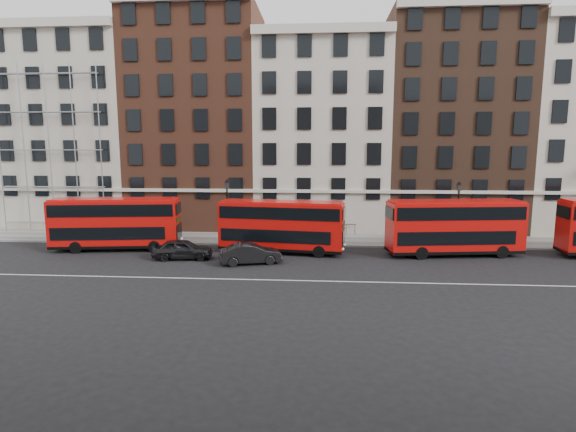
# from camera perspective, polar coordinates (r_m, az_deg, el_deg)

# --- Properties ---
(ground) EXTENTS (120.00, 120.00, 0.00)m
(ground) POSITION_cam_1_polar(r_m,az_deg,el_deg) (29.99, 4.12, -7.14)
(ground) COLOR black
(ground) RESTS_ON ground
(pavement) EXTENTS (80.00, 5.00, 0.15)m
(pavement) POSITION_cam_1_polar(r_m,az_deg,el_deg) (40.18, 4.15, -3.01)
(pavement) COLOR slate
(pavement) RESTS_ON ground
(kerb) EXTENTS (80.00, 0.30, 0.16)m
(kerb) POSITION_cam_1_polar(r_m,az_deg,el_deg) (37.74, 4.14, -3.76)
(kerb) COLOR gray
(kerb) RESTS_ON ground
(road_centre_line) EXTENTS (70.00, 0.12, 0.01)m
(road_centre_line) POSITION_cam_1_polar(r_m,az_deg,el_deg) (28.06, 4.11, -8.23)
(road_centre_line) COLOR white
(road_centre_line) RESTS_ON ground
(building_terrace) EXTENTS (64.00, 11.95, 22.00)m
(building_terrace) POSITION_cam_1_polar(r_m,az_deg,el_deg) (46.81, 3.91, 11.12)
(building_terrace) COLOR #B8AF9F
(building_terrace) RESTS_ON ground
(bus_a) EXTENTS (10.20, 3.69, 4.19)m
(bus_a) POSITION_cam_1_polar(r_m,az_deg,el_deg) (38.54, -21.06, -0.77)
(bus_a) COLOR red
(bus_a) RESTS_ON ground
(bus_b) EXTENTS (9.94, 3.60, 4.09)m
(bus_b) POSITION_cam_1_polar(r_m,az_deg,el_deg) (35.03, -0.90, -1.17)
(bus_b) COLOR red
(bus_b) RESTS_ON ground
(bus_c) EXTENTS (10.36, 3.80, 4.26)m
(bus_c) POSITION_cam_1_polar(r_m,az_deg,el_deg) (36.32, 20.34, -1.21)
(bus_c) COLOR red
(bus_c) RESTS_ON ground
(car_rear) EXTENTS (4.54, 2.24, 1.49)m
(car_rear) POSITION_cam_1_polar(r_m,az_deg,el_deg) (34.19, -13.21, -4.11)
(car_rear) COLOR black
(car_rear) RESTS_ON ground
(car_front) EXTENTS (4.66, 2.74, 1.45)m
(car_front) POSITION_cam_1_polar(r_m,az_deg,el_deg) (32.04, -4.77, -4.79)
(car_front) COLOR black
(car_front) RESTS_ON ground
(lamp_post_left) EXTENTS (0.44, 0.44, 5.33)m
(lamp_post_left) POSITION_cam_1_polar(r_m,az_deg,el_deg) (39.31, -7.72, 1.11)
(lamp_post_left) COLOR black
(lamp_post_left) RESTS_ON pavement
(lamp_post_right) EXTENTS (0.44, 0.44, 5.33)m
(lamp_post_right) POSITION_cam_1_polar(r_m,az_deg,el_deg) (39.33, 20.76, 0.64)
(lamp_post_right) COLOR black
(lamp_post_right) RESTS_ON pavement
(iron_railings) EXTENTS (6.60, 0.06, 1.00)m
(iron_railings) POSITION_cam_1_polar(r_m,az_deg,el_deg) (42.24, 4.16, -1.65)
(iron_railings) COLOR black
(iron_railings) RESTS_ON pavement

